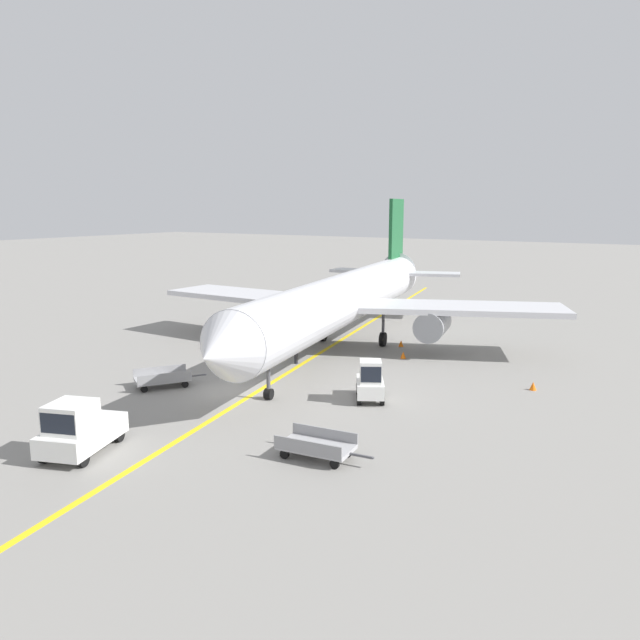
% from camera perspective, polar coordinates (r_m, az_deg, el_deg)
% --- Properties ---
extents(ground_plane, '(300.00, 300.00, 0.00)m').
position_cam_1_polar(ground_plane, '(32.25, -8.20, -6.60)').
color(ground_plane, gray).
extents(taxi_line_yellow, '(14.59, 78.77, 0.01)m').
position_cam_1_polar(taxi_line_yellow, '(35.89, -2.67, -4.72)').
color(taxi_line_yellow, yellow).
rests_on(taxi_line_yellow, ground).
extents(airliner, '(28.15, 35.20, 10.10)m').
position_cam_1_polar(airliner, '(40.89, 2.46, 2.05)').
color(airliner, silver).
rests_on(airliner, ground).
extents(pushback_tug, '(2.97, 4.02, 2.20)m').
position_cam_1_polar(pushback_tug, '(25.63, -21.61, -9.47)').
color(pushback_tug, silver).
rests_on(pushback_tug, ground).
extents(baggage_tug_near_wing, '(2.30, 2.73, 2.10)m').
position_cam_1_polar(baggage_tug_near_wing, '(30.28, 4.71, -5.82)').
color(baggage_tug_near_wing, silver).
rests_on(baggage_tug_near_wing, ground).
extents(belt_loader_forward_hold, '(4.37, 4.47, 2.59)m').
position_cam_1_polar(belt_loader_forward_hold, '(40.87, -5.97, -1.76)').
color(belt_loader_forward_hold, silver).
rests_on(belt_loader_forward_hold, ground).
extents(baggage_cart_loaded, '(2.87, 3.56, 0.94)m').
position_cam_1_polar(baggage_cart_loaded, '(33.57, -14.46, -5.31)').
color(baggage_cart_loaded, '#A5A5A8').
rests_on(baggage_cart_loaded, ground).
extents(baggage_cart_empty_trailing, '(3.82, 1.81, 0.94)m').
position_cam_1_polar(baggage_cart_empty_trailing, '(23.70, -0.33, -11.70)').
color(baggage_cart_empty_trailing, '#A5A5A8').
rests_on(baggage_cart_empty_trailing, ground).
extents(ground_crew_marshaller, '(0.36, 0.24, 1.70)m').
position_cam_1_polar(ground_crew_marshaller, '(37.22, -2.25, -2.72)').
color(ground_crew_marshaller, '#26262D').
rests_on(ground_crew_marshaller, ground).
extents(safety_cone_nose_left, '(0.36, 0.36, 0.44)m').
position_cam_1_polar(safety_cone_nose_left, '(36.32, -13.66, -4.48)').
color(safety_cone_nose_left, orange).
rests_on(safety_cone_nose_left, ground).
extents(safety_cone_nose_right, '(0.36, 0.36, 0.44)m').
position_cam_1_polar(safety_cone_nose_right, '(38.97, 7.77, -3.25)').
color(safety_cone_nose_right, orange).
rests_on(safety_cone_nose_right, ground).
extents(safety_cone_wingtip_left, '(0.36, 0.36, 0.44)m').
position_cam_1_polar(safety_cone_wingtip_left, '(33.95, 19.27, -5.83)').
color(safety_cone_wingtip_left, orange).
rests_on(safety_cone_wingtip_left, ground).
extents(safety_cone_wingtip_right, '(0.36, 0.36, 0.44)m').
position_cam_1_polar(safety_cone_wingtip_right, '(42.22, 7.57, -2.18)').
color(safety_cone_wingtip_right, orange).
rests_on(safety_cone_wingtip_right, ground).
extents(safety_cone_tail_area, '(0.36, 0.36, 0.44)m').
position_cam_1_polar(safety_cone_tail_area, '(41.82, -10.69, -2.39)').
color(safety_cone_tail_area, orange).
rests_on(safety_cone_tail_area, ground).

